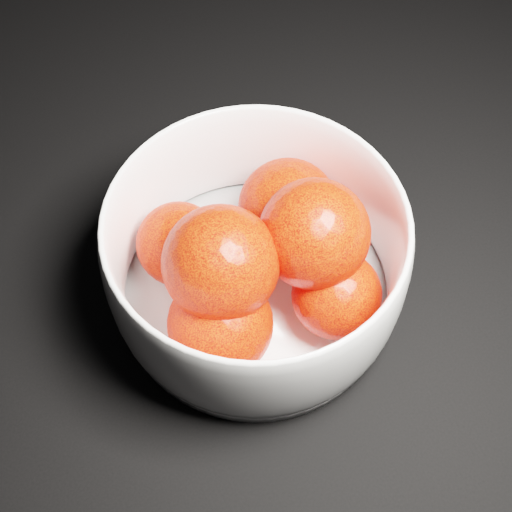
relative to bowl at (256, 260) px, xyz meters
name	(u,v)px	position (x,y,z in m)	size (l,w,h in m)	color
bowl	(256,260)	(0.00, 0.00, 0.00)	(0.24, 0.24, 0.12)	white
orange_pile	(261,258)	(0.00, -0.01, 0.01)	(0.18, 0.17, 0.13)	#FF1F08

